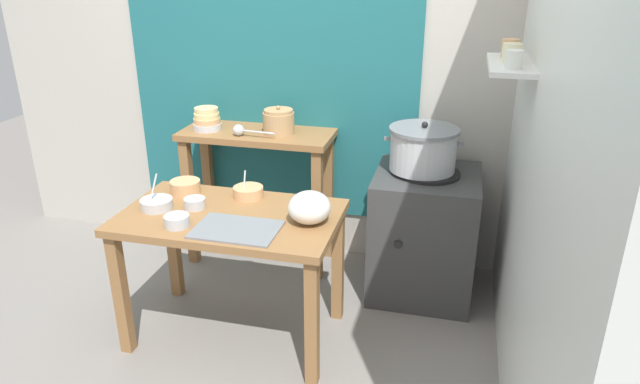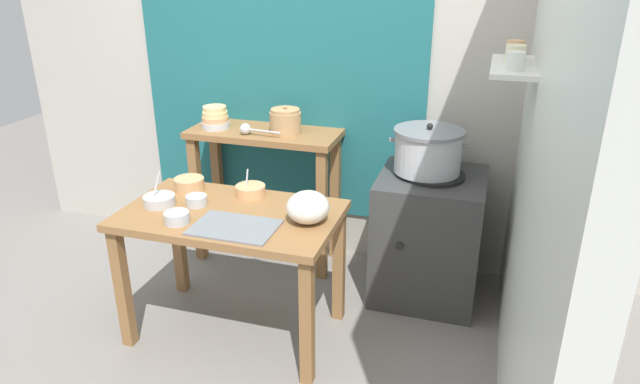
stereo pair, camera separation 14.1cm
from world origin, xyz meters
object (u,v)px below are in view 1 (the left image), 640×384
ladle (240,130)px  plastic_bag (309,207)px  back_shelf_table (258,165)px  serving_tray (237,229)px  prep_bowl_4 (185,186)px  stove_block (423,233)px  clay_pot (279,122)px  prep_bowl_3 (177,220)px  prep_bowl_1 (195,203)px  steamer_pot (423,149)px  prep_bowl_0 (157,203)px  prep_table (231,233)px  prep_bowl_2 (248,192)px  bowl_stack_enamel (207,120)px

ladle → plastic_bag: ladle is taller
back_shelf_table → ladle: bearing=-121.6°
serving_tray → prep_bowl_4: prep_bowl_4 is taller
plastic_bag → stove_block: bearing=53.2°
clay_pot → prep_bowl_3: size_ratio=1.58×
stove_block → prep_bowl_1: size_ratio=7.04×
steamer_pot → ladle: 1.11m
serving_tray → prep_bowl_3: prep_bowl_3 is taller
ladle → prep_bowl_0: ladle is taller
clay_pot → prep_bowl_0: clay_pot is taller
prep_table → back_shelf_table: back_shelf_table is taller
steamer_pot → serving_tray: 1.20m
stove_block → steamer_pot: 0.52m
stove_block → prep_bowl_3: (-1.12, -0.89, 0.37)m
stove_block → prep_bowl_2: size_ratio=4.83×
prep_bowl_2 → prep_bowl_0: bearing=-147.5°
ladle → prep_bowl_4: ladle is taller
bowl_stack_enamel → clay_pot: bearing=4.0°
clay_pot → prep_bowl_3: bearing=-100.4°
steamer_pot → prep_bowl_1: steamer_pot is taller
prep_bowl_2 → bowl_stack_enamel: bearing=130.2°
back_shelf_table → ladle: (-0.07, -0.11, 0.26)m
stove_block → prep_bowl_0: 1.55m
clay_pot → prep_bowl_1: 0.86m
prep_bowl_4 → serving_tray: bearing=-39.7°
back_shelf_table → prep_bowl_1: size_ratio=8.67×
bowl_stack_enamel → prep_bowl_2: bowl_stack_enamel is taller
bowl_stack_enamel → plastic_bag: 1.20m
stove_block → plastic_bag: bearing=-126.8°
steamer_pot → prep_bowl_3: bearing=-139.9°
plastic_bag → prep_bowl_2: bearing=151.0°
stove_block → prep_bowl_2: bearing=-152.8°
prep_bowl_0 → prep_bowl_1: (0.19, 0.06, -0.00)m
plastic_bag → prep_bowl_4: size_ratio=1.33×
plastic_bag → prep_bowl_2: 0.46m
back_shelf_table → prep_bowl_0: back_shelf_table is taller
bowl_stack_enamel → prep_bowl_2: (0.48, -0.57, -0.21)m
prep_bowl_4 → stove_block: bearing=21.2°
prep_bowl_0 → prep_bowl_4: size_ratio=1.08×
stove_block → prep_bowl_1: bearing=-149.3°
bowl_stack_enamel → plastic_bag: (0.88, -0.79, -0.17)m
prep_table → plastic_bag: plastic_bag is taller
back_shelf_table → steamer_pot: 1.07m
bowl_stack_enamel → prep_bowl_2: bearing=-49.8°
clay_pot → prep_bowl_1: (-0.20, -0.80, -0.23)m
back_shelf_table → clay_pot: 0.33m
steamer_pot → serving_tray: size_ratio=1.11×
prep_bowl_4 → prep_bowl_1: bearing=-51.7°
back_shelf_table → prep_bowl_1: back_shelf_table is taller
prep_bowl_3 → back_shelf_table: bearing=87.7°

